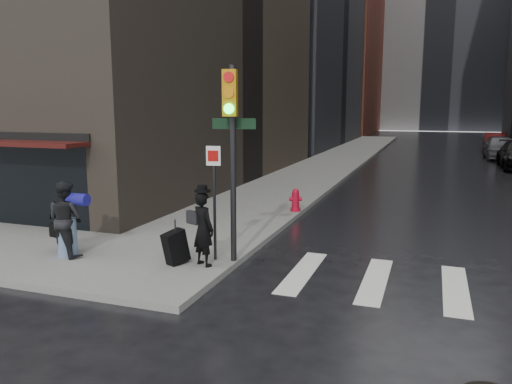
{
  "coord_description": "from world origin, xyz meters",
  "views": [
    {
      "loc": [
        6.1,
        -9.45,
        3.66
      ],
      "look_at": [
        1.49,
        3.53,
        1.3
      ],
      "focal_mm": 35.0,
      "sensor_mm": 36.0,
      "label": 1
    }
  ],
  "objects_px": {
    "man_jeans": "(66,219)",
    "parked_car_4": "(500,147)",
    "man_greycoat": "(65,219)",
    "fire_hydrant": "(296,201)",
    "traffic_light": "(230,138)",
    "man_overcoat": "(197,231)",
    "parked_car_5": "(495,143)"
  },
  "relations": [
    {
      "from": "man_jeans",
      "to": "parked_car_4",
      "type": "distance_m",
      "value": 32.32
    },
    {
      "from": "man_greycoat",
      "to": "fire_hydrant",
      "type": "xyz_separation_m",
      "value": [
        4.03,
        6.56,
        -0.49
      ]
    },
    {
      "from": "man_greycoat",
      "to": "man_jeans",
      "type": "bearing_deg",
      "value": 142.56
    },
    {
      "from": "traffic_light",
      "to": "parked_car_4",
      "type": "xyz_separation_m",
      "value": [
        8.7,
        28.9,
        -2.15
      ]
    },
    {
      "from": "man_greycoat",
      "to": "parked_car_4",
      "type": "height_order",
      "value": "man_greycoat"
    },
    {
      "from": "man_greycoat",
      "to": "traffic_light",
      "type": "relative_size",
      "value": 0.38
    },
    {
      "from": "man_greycoat",
      "to": "parked_car_4",
      "type": "bearing_deg",
      "value": -105.97
    },
    {
      "from": "man_overcoat",
      "to": "parked_car_4",
      "type": "xyz_separation_m",
      "value": [
        9.31,
        29.38,
        -0.08
      ]
    },
    {
      "from": "parked_car_4",
      "to": "parked_car_5",
      "type": "distance_m",
      "value": 5.83
    },
    {
      "from": "fire_hydrant",
      "to": "parked_car_5",
      "type": "xyz_separation_m",
      "value": [
        9.05,
        28.77,
        0.29
      ]
    },
    {
      "from": "traffic_light",
      "to": "man_overcoat",
      "type": "bearing_deg",
      "value": -151.43
    },
    {
      "from": "man_jeans",
      "to": "fire_hydrant",
      "type": "distance_m",
      "value": 7.82
    },
    {
      "from": "parked_car_4",
      "to": "traffic_light",
      "type": "bearing_deg",
      "value": -105.73
    },
    {
      "from": "fire_hydrant",
      "to": "parked_car_5",
      "type": "relative_size",
      "value": 0.16
    },
    {
      "from": "traffic_light",
      "to": "parked_car_4",
      "type": "relative_size",
      "value": 0.89
    },
    {
      "from": "man_overcoat",
      "to": "fire_hydrant",
      "type": "xyz_separation_m",
      "value": [
        0.53,
        6.42,
        -0.43
      ]
    },
    {
      "from": "traffic_light",
      "to": "fire_hydrant",
      "type": "relative_size",
      "value": 5.71
    },
    {
      "from": "man_jeans",
      "to": "traffic_light",
      "type": "xyz_separation_m",
      "value": [
        3.84,
        0.88,
        1.94
      ]
    },
    {
      "from": "traffic_light",
      "to": "fire_hydrant",
      "type": "bearing_deg",
      "value": 81.38
    },
    {
      "from": "traffic_light",
      "to": "man_greycoat",
      "type": "bearing_deg",
      "value": 179.12
    },
    {
      "from": "man_overcoat",
      "to": "traffic_light",
      "type": "relative_size",
      "value": 0.42
    },
    {
      "from": "man_greycoat",
      "to": "traffic_light",
      "type": "xyz_separation_m",
      "value": [
        4.11,
        0.61,
        2.01
      ]
    },
    {
      "from": "parked_car_5",
      "to": "man_greycoat",
      "type": "bearing_deg",
      "value": -108.22
    },
    {
      "from": "man_overcoat",
      "to": "man_jeans",
      "type": "relative_size",
      "value": 1.03
    },
    {
      "from": "fire_hydrant",
      "to": "man_greycoat",
      "type": "bearing_deg",
      "value": -121.55
    },
    {
      "from": "man_jeans",
      "to": "parked_car_5",
      "type": "bearing_deg",
      "value": -99.03
    },
    {
      "from": "man_greycoat",
      "to": "parked_car_5",
      "type": "relative_size",
      "value": 0.35
    },
    {
      "from": "man_overcoat",
      "to": "parked_car_5",
      "type": "bearing_deg",
      "value": -80.49
    },
    {
      "from": "man_jeans",
      "to": "traffic_light",
      "type": "distance_m",
      "value": 4.39
    },
    {
      "from": "man_jeans",
      "to": "fire_hydrant",
      "type": "xyz_separation_m",
      "value": [
        3.76,
        6.83,
        -0.56
      ]
    },
    {
      "from": "man_jeans",
      "to": "man_greycoat",
      "type": "height_order",
      "value": "man_jeans"
    },
    {
      "from": "parked_car_4",
      "to": "man_overcoat",
      "type": "bearing_deg",
      "value": -106.56
    }
  ]
}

